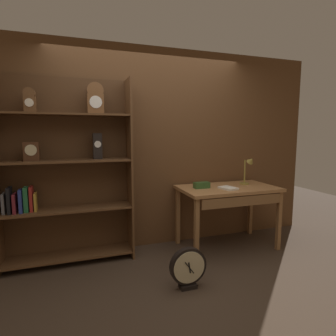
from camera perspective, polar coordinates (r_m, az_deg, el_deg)
The scene contains 8 objects.
ground_plane at distance 2.89m, azimuth 3.33°, elevation -24.20°, with size 10.00×10.00×0.00m, color #3D2D21.
back_wood_panel at distance 3.64m, azimuth -3.76°, elevation 3.95°, with size 4.80×0.05×2.60m, color brown.
bookshelf at distance 3.35m, azimuth -20.54°, elevation -0.59°, with size 1.46×0.35×2.14m.
workbench at distance 3.68m, azimuth 12.47°, elevation -5.35°, with size 1.26×0.71×0.81m.
desk_lamp at distance 3.89m, azimuth 16.30°, elevation -0.12°, with size 0.17×0.18×0.39m.
toolbox_small at distance 3.54m, azimuth 6.99°, elevation -3.55°, with size 0.20×0.09×0.08m, color #2D5123.
open_repair_manual at distance 3.54m, azimuth 12.38°, elevation -4.10°, with size 0.16×0.22×0.03m, color silver.
round_clock_large at distance 2.85m, azimuth 4.18°, elevation -19.90°, with size 0.37×0.11×0.41m.
Camera 1 is at (-0.93, -2.28, 1.51)m, focal length 29.40 mm.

